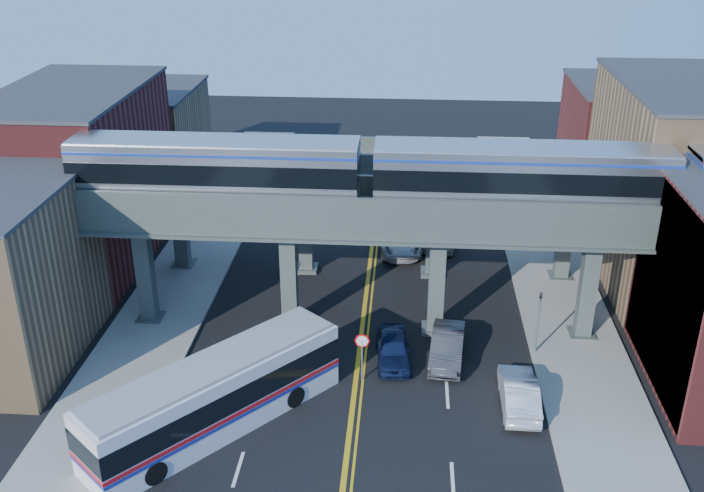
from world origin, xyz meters
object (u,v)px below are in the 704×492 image
(car_lane_d, at_px, (440,231))
(transit_train, at_px, (522,175))
(car_lane_c, at_px, (398,238))
(car_lane_a, at_px, (393,349))
(stop_sign, at_px, (362,349))
(car_parked_curb, at_px, (519,392))
(traffic_signal, at_px, (539,316))
(transit_bus, at_px, (215,396))
(car_lane_b, at_px, (447,347))

(car_lane_d, bearing_deg, transit_train, -68.41)
(car_lane_c, bearing_deg, car_lane_a, -97.81)
(stop_sign, distance_m, car_parked_curb, 7.73)
(car_lane_c, bearing_deg, car_parked_curb, -78.66)
(car_parked_curb, bearing_deg, transit_train, -90.97)
(traffic_signal, relative_size, car_parked_curb, 0.88)
(transit_train, height_order, transit_bus, transit_train)
(stop_sign, distance_m, traffic_signal, 9.41)
(stop_sign, relative_size, car_lane_a, 0.62)
(transit_train, xyz_separation_m, car_parked_curb, (-0.18, -6.64, -8.45))
(stop_sign, bearing_deg, car_lane_b, 26.53)
(transit_train, distance_m, car_lane_d, 15.06)
(stop_sign, bearing_deg, car_parked_curb, -12.32)
(transit_bus, xyz_separation_m, car_lane_b, (10.58, 6.34, -0.90))
(car_lane_d, bearing_deg, car_lane_b, -84.16)
(car_lane_c, height_order, car_parked_curb, car_lane_c)
(transit_train, height_order, traffic_signal, transit_train)
(stop_sign, distance_m, car_lane_d, 17.60)
(traffic_signal, distance_m, car_lane_c, 14.71)
(transit_bus, bearing_deg, car_lane_b, -17.71)
(traffic_signal, xyz_separation_m, car_lane_a, (-7.40, -1.17, -1.57))
(stop_sign, relative_size, traffic_signal, 0.64)
(transit_train, relative_size, stop_sign, 17.47)
(transit_train, relative_size, car_lane_d, 8.34)
(transit_bus, relative_size, car_lane_c, 1.97)
(car_lane_d, bearing_deg, car_parked_curb, -74.31)
(transit_train, height_order, car_lane_c, transit_train)
(stop_sign, height_order, car_lane_b, stop_sign)
(car_lane_a, bearing_deg, car_lane_c, 85.40)
(traffic_signal, height_order, car_lane_d, traffic_signal)
(car_lane_b, bearing_deg, transit_bus, -143.51)
(stop_sign, height_order, traffic_signal, traffic_signal)
(traffic_signal, height_order, car_lane_c, traffic_signal)
(transit_bus, relative_size, car_lane_d, 2.05)
(car_lane_b, bearing_deg, car_lane_a, -168.30)
(transit_train, bearing_deg, traffic_signal, -58.36)
(transit_train, relative_size, traffic_signal, 11.21)
(car_lane_a, height_order, car_lane_c, car_lane_c)
(stop_sign, height_order, car_lane_d, stop_sign)
(car_parked_curb, bearing_deg, traffic_signal, -106.35)
(stop_sign, bearing_deg, car_lane_a, 50.71)
(car_lane_c, distance_m, car_lane_d, 3.15)
(transit_train, relative_size, car_lane_c, 8.05)
(transit_bus, distance_m, car_lane_c, 21.33)
(transit_train, bearing_deg, car_lane_d, 105.55)
(traffic_signal, xyz_separation_m, car_lane_c, (-7.40, 12.62, -1.51))
(car_lane_a, relative_size, car_lane_d, 0.77)
(car_parked_curb, bearing_deg, car_lane_d, -79.81)
(traffic_signal, bearing_deg, car_lane_d, 108.08)
(car_lane_a, bearing_deg, transit_bus, -146.90)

